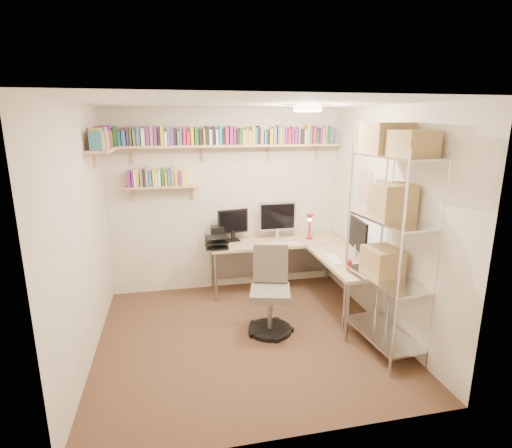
# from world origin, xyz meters

# --- Properties ---
(ground) EXTENTS (3.20, 3.20, 0.00)m
(ground) POSITION_xyz_m (0.00, 0.00, 0.00)
(ground) COLOR #492B1F
(ground) RESTS_ON ground
(room_shell) EXTENTS (3.24, 3.04, 2.52)m
(room_shell) POSITION_xyz_m (0.00, 0.00, 1.55)
(room_shell) COLOR beige
(room_shell) RESTS_ON ground
(wall_shelves) EXTENTS (3.12, 1.09, 0.80)m
(wall_shelves) POSITION_xyz_m (-0.41, 1.30, 2.03)
(wall_shelves) COLOR tan
(wall_shelves) RESTS_ON ground
(corner_desk) EXTENTS (1.91, 1.87, 1.24)m
(corner_desk) POSITION_xyz_m (0.70, 0.97, 0.71)
(corner_desk) COLOR tan
(corner_desk) RESTS_ON ground
(office_chair) EXTENTS (0.53, 0.55, 0.99)m
(office_chair) POSITION_xyz_m (0.30, 0.12, 0.41)
(office_chair) COLOR black
(office_chair) RESTS_ON ground
(wire_rack) EXTENTS (0.53, 0.95, 2.32)m
(wire_rack) POSITION_xyz_m (1.36, -0.46, 1.57)
(wire_rack) COLOR silver
(wire_rack) RESTS_ON ground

